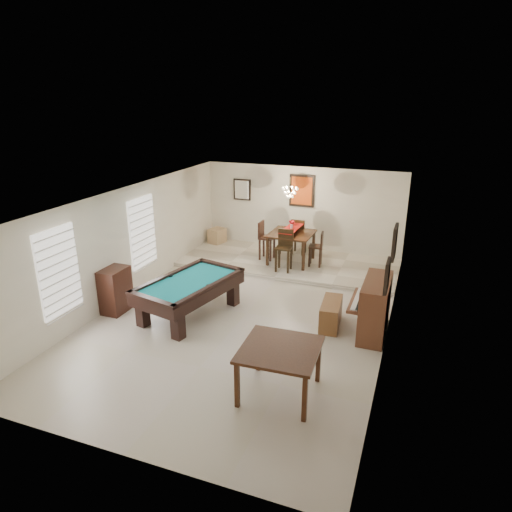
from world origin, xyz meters
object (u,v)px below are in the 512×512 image
Objects in this scene: dining_chair_south at (284,251)px; dining_chair_west at (267,241)px; corner_bench at (217,236)px; square_table at (280,371)px; piano_bench at (331,314)px; dining_table at (291,245)px; dining_chair_north at (299,236)px; pool_table at (190,298)px; apothecary_chest at (116,290)px; flower_vase at (292,224)px; dining_chair_east at (316,249)px; upright_piano at (368,306)px; chandelier at (290,188)px.

dining_chair_south reaches higher than dining_chair_west.
square_table is at bearing -57.49° from corner_bench.
piano_bench is at bearing -55.96° from dining_chair_south.
dining_chair_west is (-2.19, 5.67, 0.25)m from square_table.
dining_table is (-1.78, 3.09, 0.34)m from piano_bench.
dining_chair_south is at bearing 90.64° from dining_chair_north.
apothecary_chest reaches higher than pool_table.
pool_table is at bearing -108.39° from flower_vase.
pool_table is at bearing -35.15° from dining_chair_east.
piano_bench is 3.99m from dining_chair_west.
upright_piano is at bearing -37.41° from corner_bench.
dining_chair_east is (-1.81, 3.06, 0.02)m from upright_piano.
piano_bench is 4.27m from dining_chair_north.
flower_vase is 0.96m from dining_chair_north.
dining_chair_west reaches higher than pool_table.
upright_piano is 6.57m from corner_bench.
corner_bench is at bearing -1.09° from dining_chair_north.
dining_chair_south is (-1.77, 2.38, 0.40)m from piano_bench.
apothecary_chest is 0.86× the size of dining_table.
dining_table is 0.61m from flower_vase.
upright_piano is 2.74× the size of corner_bench.
upright_piano reaches higher than square_table.
flower_vase is 2.97m from corner_bench.
square_table is 1.11× the size of dining_chair_west.
chandelier reaches higher than dining_table.
square_table is 2.59m from piano_bench.
square_table is (2.69, -1.99, 0.03)m from pool_table.
corner_bench is (-1.98, 0.87, -0.32)m from dining_chair_west.
dining_chair_east is (-0.76, 5.61, 0.18)m from square_table.
flower_vase is (2.83, 4.08, 0.72)m from apothecary_chest.
apothecary_chest is 0.92× the size of dining_chair_west.
dining_table is at bearing 129.04° from upright_piano.
square_table is 6.14m from chandelier.
dining_chair_west is 1.82× the size of chandelier.
pool_table is 2.43× the size of piano_bench.
dining_chair_north is 1.78× the size of chandelier.
dining_table is (-2.52, 3.11, 0.03)m from upright_piano.
dining_table is 1.08× the size of dining_chair_west.
dining_chair_south is (0.01, -0.71, 0.07)m from dining_table.
pool_table is 4.68× the size of corner_bench.
flower_vase reaches higher than pool_table.
dining_table is at bearing 55.26° from apothecary_chest.
upright_piano is at bearing 21.09° from pool_table.
dining_chair_south is at bearing 106.51° from square_table.
dining_chair_north is (0.02, 0.78, 0.05)m from dining_table.
dining_chair_north is at bearing 88.83° from dining_table.
square_table is 1.25× the size of piano_bench.
pool_table is 2.34× the size of apothecary_chest.
dining_chair_west is 2.17× the size of corner_bench.
pool_table is 4.11m from dining_chair_east.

